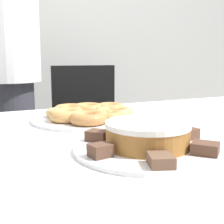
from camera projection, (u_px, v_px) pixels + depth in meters
wall_back at (23, 11)px, 2.25m from camera, size 8.00×0.05×2.60m
table at (131, 158)px, 0.89m from camera, size 1.93×1.09×0.75m
person_standing at (9, 69)px, 1.63m from camera, size 0.33×0.33×1.70m
office_chair_right at (91, 147)px, 1.85m from camera, size 0.48×0.48×0.92m
plate_cake at (147, 149)px, 0.72m from camera, size 0.34×0.34×0.01m
plate_donuts at (88, 119)px, 1.08m from camera, size 0.39×0.39×0.01m
frosted_cake at (148, 134)px, 0.72m from camera, size 0.20×0.20×0.06m
lamington_0 at (98, 136)px, 0.77m from camera, size 0.07×0.07×0.03m
lamington_1 at (100, 150)px, 0.65m from camera, size 0.05×0.04×0.03m
lamington_2 at (161, 160)px, 0.59m from camera, size 0.06×0.07×0.02m
lamington_3 at (205, 148)px, 0.67m from camera, size 0.07×0.07×0.03m
lamington_4 at (186, 133)px, 0.79m from camera, size 0.06×0.06×0.03m
lamington_5 at (138, 130)px, 0.85m from camera, size 0.06×0.06×0.02m
donut_0 at (88, 113)px, 1.08m from camera, size 0.12×0.12×0.03m
donut_1 at (110, 108)px, 1.16m from camera, size 0.11×0.11×0.04m
donut_2 at (88, 109)px, 1.15m from camera, size 0.12×0.12×0.04m
donut_3 at (71, 109)px, 1.15m from camera, size 0.12×0.12×0.03m
donut_4 at (62, 113)px, 1.08m from camera, size 0.11×0.11×0.03m
donut_5 at (67, 115)px, 1.01m from camera, size 0.12×0.12×0.04m
donut_6 at (88, 118)px, 0.97m from camera, size 0.12×0.12×0.04m
donut_7 at (108, 116)px, 1.01m from camera, size 0.11×0.11×0.03m
donut_8 at (116, 112)px, 1.08m from camera, size 0.13×0.13×0.03m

